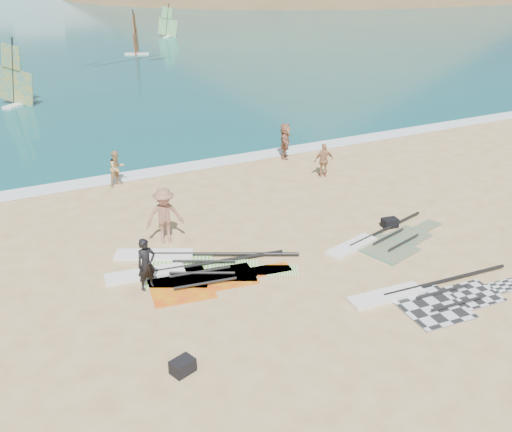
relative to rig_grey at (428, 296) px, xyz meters
name	(u,v)px	position (x,y,z in m)	size (l,w,h in m)	color
ground	(335,293)	(-2.28, 1.41, -0.05)	(300.00, 300.00, 0.00)	#E0B683
surf_line	(189,167)	(-2.28, 13.71, -0.05)	(300.00, 1.20, 0.04)	white
rig_grey	(428,296)	(0.00, 0.00, 0.00)	(5.57, 2.36, 0.20)	black
rig_green	(189,263)	(-5.50, 4.98, 0.00)	(5.61, 4.12, 0.20)	#5AB320
rig_orange	(379,242)	(0.90, 3.41, 0.00)	(5.19, 2.78, 0.20)	#DA4C15
rig_red	(185,276)	(-5.92, 4.25, 0.00)	(5.77, 2.66, 0.20)	red
gear_bag_near	(183,366)	(-7.49, 0.11, 0.13)	(0.55, 0.40, 0.35)	black
gear_bag_far	(390,223)	(2.05, 4.31, 0.12)	(0.56, 0.39, 0.33)	black
person_wetsuit	(146,264)	(-7.11, 4.15, 0.77)	(0.60, 0.39, 1.63)	black
beachgoer_left	(117,168)	(-5.80, 12.91, 0.73)	(0.76, 0.59, 1.56)	tan
beachgoer_mid	(165,216)	(-5.65, 6.85, 0.94)	(1.28, 0.74, 1.98)	#966250
beachgoer_back	(324,160)	(2.73, 9.85, 0.72)	(0.90, 0.37, 1.53)	#B67D54
beachgoer_right	(285,141)	(2.46, 12.91, 0.83)	(1.62, 0.52, 1.75)	#A56E53
windsurfer_left	(16,86)	(-8.09, 30.15, 1.25)	(2.24, 2.22, 4.45)	white
windsurfer_centre	(136,42)	(4.85, 47.59, 1.23)	(2.47, 2.71, 4.37)	white
windsurfer_right	(168,27)	(12.04, 59.18, 1.14)	(2.16, 2.11, 3.95)	white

